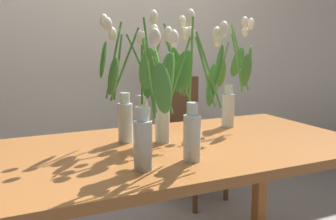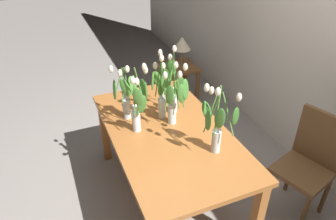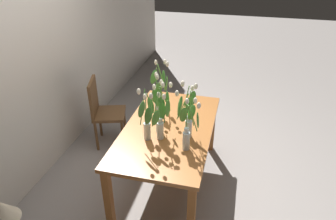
{
  "view_description": "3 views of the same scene",
  "coord_description": "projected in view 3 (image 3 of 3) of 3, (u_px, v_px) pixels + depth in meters",
  "views": [
    {
      "loc": [
        -0.79,
        -1.47,
        1.19
      ],
      "look_at": [
        -0.08,
        0.05,
        0.89
      ],
      "focal_mm": 40.37,
      "sensor_mm": 36.0,
      "label": 1
    },
    {
      "loc": [
        1.88,
        -0.79,
        2.22
      ],
      "look_at": [
        -0.04,
        0.01,
        0.91
      ],
      "focal_mm": 33.58,
      "sensor_mm": 36.0,
      "label": 2
    },
    {
      "loc": [
        -2.59,
        -0.65,
        2.46
      ],
      "look_at": [
        -0.0,
        0.01,
        0.95
      ],
      "focal_mm": 32.49,
      "sensor_mm": 36.0,
      "label": 3
    }
  ],
  "objects": [
    {
      "name": "ground_plane",
      "position": [
        169.0,
        181.0,
        3.53
      ],
      "size": [
        18.0,
        18.0,
        0.0
      ],
      "primitive_type": "plane",
      "color": "gray"
    },
    {
      "name": "room_wall_rear",
      "position": [
        29.0,
        59.0,
        3.19
      ],
      "size": [
        9.0,
        0.1,
        2.7
      ],
      "primitive_type": "cube",
      "color": "silver",
      "rests_on": "ground"
    },
    {
      "name": "dining_table",
      "position": [
        169.0,
        135.0,
        3.21
      ],
      "size": [
        1.6,
        0.9,
        0.74
      ],
      "color": "#A3602D",
      "rests_on": "ground"
    },
    {
      "name": "tulip_vase_0",
      "position": [
        187.0,
        115.0,
        2.93
      ],
      "size": [
        0.26,
        0.19,
        0.58
      ],
      "color": "silver",
      "rests_on": "dining_table"
    },
    {
      "name": "tulip_vase_1",
      "position": [
        161.0,
        120.0,
        2.88
      ],
      "size": [
        0.27,
        0.17,
        0.59
      ],
      "color": "silver",
      "rests_on": "dining_table"
    },
    {
      "name": "tulip_vase_2",
      "position": [
        188.0,
        129.0,
        2.76
      ],
      "size": [
        0.17,
        0.21,
        0.5
      ],
      "color": "silver",
      "rests_on": "dining_table"
    },
    {
      "name": "tulip_vase_3",
      "position": [
        159.0,
        90.0,
        3.41
      ],
      "size": [
        0.26,
        0.25,
        0.58
      ],
      "color": "silver",
      "rests_on": "dining_table"
    },
    {
      "name": "tulip_vase_4",
      "position": [
        147.0,
        120.0,
        2.88
      ],
      "size": [
        0.28,
        0.16,
        0.58
      ],
      "color": "silver",
      "rests_on": "dining_table"
    },
    {
      "name": "tulip_vase_5",
      "position": [
        160.0,
        111.0,
        3.01
      ],
      "size": [
        0.27,
        0.22,
        0.58
      ],
      "color": "silver",
      "rests_on": "dining_table"
    },
    {
      "name": "dining_chair",
      "position": [
        103.0,
        109.0,
        3.94
      ],
      "size": [
        0.5,
        0.5,
        0.93
      ],
      "color": "brown",
      "rests_on": "ground"
    },
    {
      "name": "table_lamp",
      "position": [
        2.0,
        212.0,
        2.04
      ],
      "size": [
        0.22,
        0.22,
        0.4
      ],
      "color": "olive",
      "rests_on": "side_table"
    }
  ]
}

